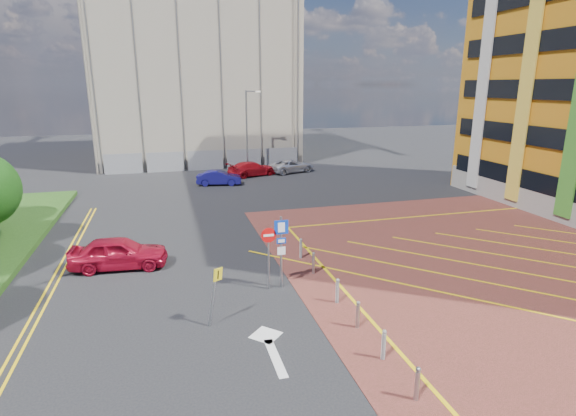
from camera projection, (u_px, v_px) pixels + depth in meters
name	position (u px, v px, depth m)	size (l,w,h in m)	color
ground	(276.00, 299.00, 18.44)	(140.00, 140.00, 0.00)	black
forecourt	(552.00, 264.00, 22.02)	(26.00, 26.00, 0.02)	brown
lamp_back	(248.00, 128.00, 44.35)	(1.53, 0.16, 8.00)	#9EA0A8
sign_cluster	(277.00, 245.00, 18.91)	(1.17, 0.12, 3.20)	#9EA0A8
warning_sign	(215.00, 289.00, 16.05)	(0.64, 0.39, 2.25)	#9EA0A8
bollard_row	(344.00, 300.00, 17.36)	(0.14, 11.14, 0.90)	#9EA0A8
construction_building	(193.00, 63.00, 52.70)	(21.20, 19.20, 22.00)	#A69B88
construction_fence	(215.00, 160.00, 46.32)	(21.60, 0.06, 2.00)	gray
car_red_left	(119.00, 253.00, 21.40)	(1.81, 4.49, 1.53)	#A70E27
car_blue_back	(219.00, 178.00, 39.24)	(1.34, 3.85, 1.27)	navy
car_red_back	(252.00, 169.00, 43.13)	(1.94, 4.78, 1.39)	red
car_silver_back	(291.00, 166.00, 44.91)	(2.14, 4.64, 1.29)	silver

